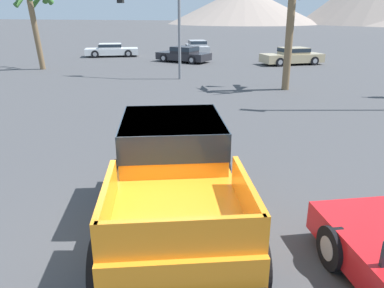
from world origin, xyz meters
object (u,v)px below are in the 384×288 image
object	(u,v)px
parked_car_dark	(184,54)
traffic_light_main	(152,10)
orange_pickup_truck	(174,172)
palm_tree_tall	(34,5)
parked_car_silver	(197,46)
parked_car_tan	(292,56)
parked_car_white	(111,50)

from	to	relation	value
parked_car_dark	traffic_light_main	bearing A→B (deg)	-162.11
orange_pickup_truck	palm_tree_tall	size ratio (longest dim) A/B	0.94
orange_pickup_truck	parked_car_dark	world-z (taller)	orange_pickup_truck
orange_pickup_truck	parked_car_silver	world-z (taller)	orange_pickup_truck
parked_car_tan	palm_tree_tall	xyz separation A→B (m)	(-16.14, -7.47, 3.50)
parked_car_silver	traffic_light_main	bearing A→B (deg)	-109.31
parked_car_tan	traffic_light_main	xyz separation A→B (m)	(-7.51, -8.45, 3.16)
parked_car_tan	parked_car_dark	bearing A→B (deg)	64.48
orange_pickup_truck	parked_car_tan	distance (m)	23.50
palm_tree_tall	parked_car_white	bearing A→B (deg)	84.20
parked_car_white	palm_tree_tall	bearing A→B (deg)	-32.42
parked_car_dark	palm_tree_tall	bearing A→B (deg)	142.45
parked_car_tan	parked_car_silver	bearing A→B (deg)	24.45
parked_car_silver	parked_car_dark	bearing A→B (deg)	-107.79
orange_pickup_truck	palm_tree_tall	bearing A→B (deg)	111.78
parked_car_silver	parked_car_tan	world-z (taller)	parked_car_tan
orange_pickup_truck	traffic_light_main	distance (m)	16.63
parked_car_dark	parked_car_silver	distance (m)	6.98
parked_car_dark	parked_car_white	distance (m)	7.38
parked_car_white	traffic_light_main	world-z (taller)	traffic_light_main
parked_car_tan	traffic_light_main	bearing A→B (deg)	106.32
parked_car_white	parked_car_silver	size ratio (longest dim) A/B	1.07
palm_tree_tall	parked_car_silver	bearing A→B (deg)	62.20
orange_pickup_truck	parked_car_tan	world-z (taller)	orange_pickup_truck
parked_car_silver	traffic_light_main	world-z (taller)	traffic_light_main
parked_car_silver	palm_tree_tall	distance (m)	15.62
parked_car_dark	parked_car_silver	world-z (taller)	parked_car_dark
parked_car_white	parked_car_tan	distance (m)	15.32
parked_car_dark	parked_car_tan	distance (m)	8.17
traffic_light_main	parked_car_silver	bearing A→B (deg)	-83.92
parked_car_silver	parked_car_tan	bearing A→B (deg)	-58.89
parked_car_dark	parked_car_silver	bearing A→B (deg)	20.83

